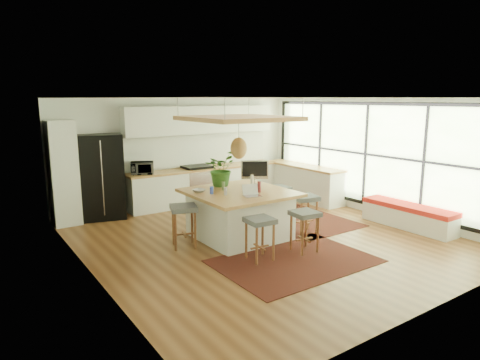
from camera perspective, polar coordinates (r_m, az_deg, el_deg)
floor at (r=8.35m, az=3.11°, el=-7.83°), size 7.00×7.00×0.00m
ceiling at (r=7.90m, az=3.31°, el=11.05°), size 7.00×7.00×0.00m
wall_back at (r=10.96m, az=-8.07°, el=3.87°), size 6.50×0.00×6.50m
wall_front at (r=5.72m, az=25.21°, el=-3.63°), size 6.50×0.00×6.50m
wall_left at (r=6.58m, az=-19.81°, el=-1.42°), size 0.00×7.00×7.00m
wall_right at (r=10.31m, az=17.68°, el=3.00°), size 0.00×7.00×7.00m
window_wall at (r=10.28m, az=17.59°, el=3.27°), size 0.10×6.20×2.60m
pantry at (r=9.74m, az=-22.88°, el=0.87°), size 0.55×0.60×2.25m
back_counter_base at (r=11.09m, az=-4.66°, el=-0.75°), size 4.20×0.60×0.88m
back_counter_top at (r=11.00m, az=-4.70°, el=1.60°), size 4.24×0.64×0.05m
backsplash at (r=11.20m, az=-5.51°, el=4.07°), size 4.20×0.02×0.80m
upper_cabinets at (r=10.99m, az=-5.17°, el=8.14°), size 4.20×0.34×0.70m
range at (r=10.96m, az=-5.80°, el=-0.59°), size 0.76×0.62×1.00m
right_counter_base at (r=11.55m, az=8.60°, el=-0.36°), size 0.60×2.50×0.88m
right_counter_top at (r=11.47m, az=8.67°, el=1.89°), size 0.64×2.54×0.05m
window_bench at (r=9.60m, az=21.84°, el=-4.55°), size 0.52×2.00×0.50m
ceiling_panel at (r=8.07m, az=-0.18°, el=6.44°), size 1.86×1.86×0.80m
rug_near at (r=7.26m, az=7.44°, el=-10.82°), size 2.60×1.80×0.01m
rug_right at (r=9.69m, az=7.81°, el=-5.20°), size 1.80×2.60×0.01m
fridge at (r=9.99m, az=-18.20°, el=0.27°), size 1.11×0.96×1.91m
island at (r=8.24m, az=-0.07°, el=-4.67°), size 1.85×1.85×0.93m
stool_near_left at (r=7.14m, az=2.70°, el=-8.11°), size 0.47×0.47×0.74m
stool_near_right at (r=7.60m, az=8.72°, el=-7.03°), size 0.48×0.48×0.74m
stool_right_front at (r=8.63m, az=8.76°, el=-4.83°), size 0.56×0.56×0.78m
stool_right_back at (r=9.32m, az=5.04°, el=-3.57°), size 0.52×0.52×0.80m
stool_left_side at (r=7.81m, az=-7.60°, el=-6.50°), size 0.59×0.59×0.78m
laptop at (r=7.67m, az=1.69°, el=-1.37°), size 0.37×0.39×0.23m
monitor at (r=8.63m, az=2.01°, el=0.98°), size 0.59×0.48×0.53m
microwave at (r=10.22m, az=-13.12°, el=1.77°), size 0.59×0.46×0.35m
island_plant at (r=8.58m, az=-2.66°, el=1.08°), size 0.94×0.97×0.57m
island_bowl at (r=8.06m, az=-5.59°, el=-1.46°), size 0.31×0.31×0.06m
island_bottle_0 at (r=7.90m, az=-3.78°, el=-1.20°), size 0.07×0.07×0.19m
island_bottle_1 at (r=7.77m, az=-1.88°, el=-1.39°), size 0.07×0.07×0.19m
island_bottle_2 at (r=8.02m, az=2.61°, el=-1.01°), size 0.07×0.07×0.19m
island_bottle_3 at (r=8.35m, az=1.71°, el=-0.52°), size 0.07×0.07×0.19m
island_bottle_4 at (r=8.21m, az=-2.21°, el=-0.72°), size 0.07×0.07×0.19m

